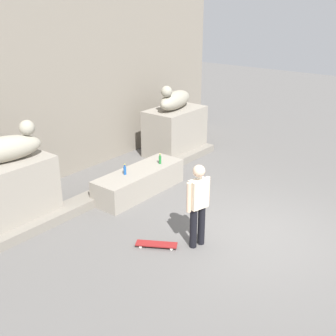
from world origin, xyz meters
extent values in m
plane|color=#605E5B|center=(0.00, 0.00, 0.00)|extent=(40.00, 40.00, 0.00)
cube|color=gray|center=(0.00, 5.76, 2.93)|extent=(11.78, 0.60, 5.86)
cube|color=gray|center=(-2.83, 4.30, 0.70)|extent=(1.81, 1.15, 1.40)
cube|color=gray|center=(2.83, 4.30, 0.70)|extent=(1.81, 1.15, 1.40)
ellipsoid|color=#9D9785|center=(-2.83, 4.30, 1.66)|extent=(1.69, 0.94, 0.52)
sphere|color=#9D9785|center=(-2.29, 4.17, 2.02)|extent=(0.32, 0.32, 0.32)
ellipsoid|color=#9D9785|center=(2.83, 4.30, 1.66)|extent=(1.68, 0.87, 0.52)
sphere|color=#9D9785|center=(2.29, 4.19, 2.02)|extent=(0.32, 0.32, 0.32)
cube|color=gray|center=(0.00, 3.21, 0.30)|extent=(2.50, 0.81, 0.60)
cylinder|color=black|center=(-1.00, 0.69, 0.41)|extent=(0.14, 0.14, 0.82)
cylinder|color=black|center=(-1.20, 0.75, 0.41)|extent=(0.14, 0.14, 0.82)
cube|color=beige|center=(-1.10, 0.72, 1.10)|extent=(0.40, 0.28, 0.56)
sphere|color=beige|center=(-1.10, 0.72, 1.55)|extent=(0.23, 0.23, 0.23)
cylinder|color=beige|center=(-0.88, 0.66, 1.09)|extent=(0.09, 0.09, 0.58)
cylinder|color=beige|center=(-1.32, 0.78, 1.09)|extent=(0.09, 0.09, 0.58)
cube|color=maroon|center=(-1.65, 1.29, 0.07)|extent=(0.58, 0.79, 0.02)
cylinder|color=white|center=(-1.86, 1.51, 0.03)|extent=(0.05, 0.06, 0.06)
cylinder|color=white|center=(-1.74, 1.58, 0.03)|extent=(0.05, 0.06, 0.06)
cylinder|color=white|center=(-1.55, 0.99, 0.03)|extent=(0.05, 0.06, 0.06)
cylinder|color=white|center=(-1.43, 1.06, 0.03)|extent=(0.05, 0.06, 0.06)
cylinder|color=#194C99|center=(-0.41, 3.29, 0.69)|extent=(0.06, 0.06, 0.19)
cylinder|color=#194C99|center=(-0.41, 3.29, 0.82)|extent=(0.03, 0.03, 0.06)
cylinder|color=yellow|center=(-0.41, 3.29, 0.86)|extent=(0.04, 0.04, 0.01)
cylinder|color=#1E722D|center=(0.65, 3.09, 0.69)|extent=(0.06, 0.06, 0.19)
cylinder|color=#1E722D|center=(0.65, 3.09, 0.82)|extent=(0.03, 0.03, 0.06)
cylinder|color=yellow|center=(0.65, 3.09, 0.86)|extent=(0.03, 0.03, 0.01)
cube|color=gray|center=(0.00, 3.71, 0.10)|extent=(7.46, 0.50, 0.20)
camera|label=1|loc=(-7.08, -3.33, 4.49)|focal=45.90mm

